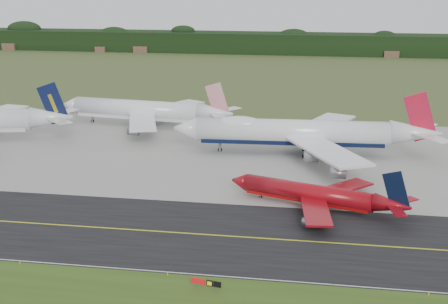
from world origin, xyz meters
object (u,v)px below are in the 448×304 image
at_px(jet_red_737, 317,195).
at_px(taxiway_sign, 206,283).
at_px(jet_ba_747, 302,132).
at_px(jet_star_tail, 146,111).

relative_size(jet_red_737, taxiway_sign, 7.82).
xyz_separation_m(jet_ba_747, taxiway_sign, (-10.61, -75.69, -4.78)).
height_order(jet_red_737, jet_star_tail, jet_star_tail).
relative_size(jet_ba_747, taxiway_sign, 14.70).
bearing_deg(jet_star_tail, jet_red_737, -49.57).
height_order(jet_red_737, taxiway_sign, jet_red_737).
bearing_deg(jet_red_737, jet_ba_747, 97.12).
bearing_deg(taxiway_sign, jet_ba_747, 82.02).
height_order(jet_ba_747, taxiway_sign, jet_ba_747).
bearing_deg(taxiway_sign, jet_star_tail, 110.93).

